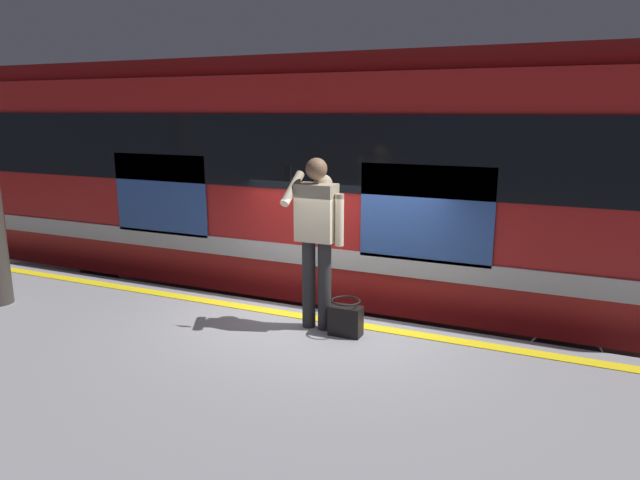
% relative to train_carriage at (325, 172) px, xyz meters
% --- Properties ---
extents(ground_plane, '(26.29, 26.29, 0.00)m').
position_rel_train_carriage_xyz_m(ground_plane, '(-0.85, 1.95, -2.46)').
color(ground_plane, '#4C4742').
extents(platform, '(17.53, 4.80, 1.10)m').
position_rel_train_carriage_xyz_m(platform, '(-0.85, 4.34, -1.91)').
color(platform, gray).
rests_on(platform, ground).
extents(safety_line, '(17.18, 0.16, 0.01)m').
position_rel_train_carriage_xyz_m(safety_line, '(-0.85, 2.25, -1.36)').
color(safety_line, yellow).
rests_on(safety_line, platform).
extents(track_rail_near, '(22.79, 0.08, 0.16)m').
position_rel_train_carriage_xyz_m(track_rail_near, '(-0.85, 0.71, -2.38)').
color(track_rail_near, slate).
rests_on(track_rail_near, ground).
extents(track_rail_far, '(22.79, 0.08, 0.16)m').
position_rel_train_carriage_xyz_m(track_rail_far, '(-0.85, -0.72, -2.38)').
color(track_rail_far, slate).
rests_on(track_rail_far, ground).
extents(train_carriage, '(10.54, 2.91, 3.85)m').
position_rel_train_carriage_xyz_m(train_carriage, '(0.00, 0.00, 0.00)').
color(train_carriage, red).
rests_on(train_carriage, ground).
extents(passenger, '(0.57, 0.55, 1.79)m').
position_rel_train_carriage_xyz_m(passenger, '(-0.97, 2.46, -0.30)').
color(passenger, '#262628').
rests_on(passenger, platform).
extents(handbag, '(0.33, 0.30, 0.38)m').
position_rel_train_carriage_xyz_m(handbag, '(-1.33, 2.54, -1.19)').
color(handbag, black).
rests_on(handbag, platform).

